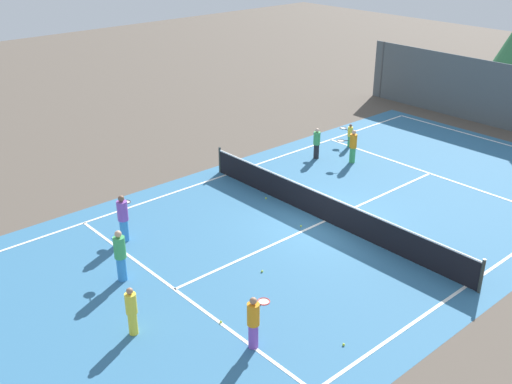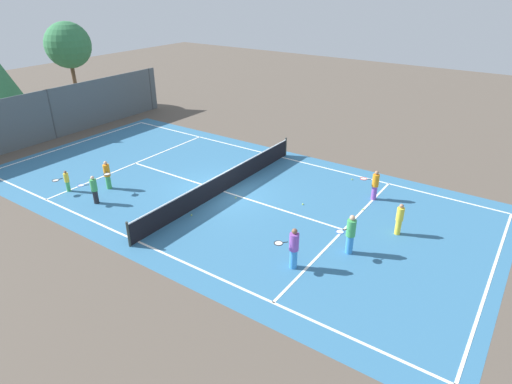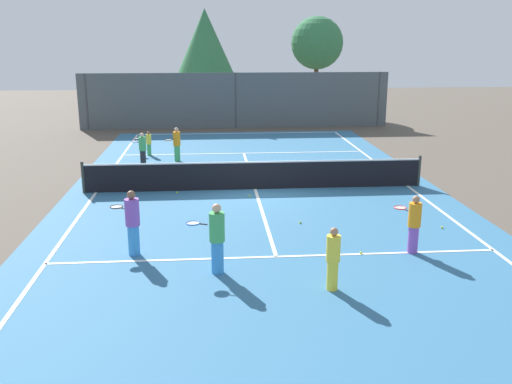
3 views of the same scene
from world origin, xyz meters
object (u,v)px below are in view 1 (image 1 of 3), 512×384
Objects in this scene: player_4 at (132,311)px; tennis_ball_1 at (266,198)px; player_5 at (353,146)px; player_6 at (349,135)px; player_1 at (123,217)px; tennis_ball_2 at (262,271)px; tennis_ball_5 at (344,345)px; player_3 at (254,321)px; tennis_ball_3 at (467,274)px; player_2 at (120,255)px; player_0 at (317,143)px; tennis_ball_0 at (301,226)px; ball_crate at (328,205)px; tennis_ball_4 at (221,322)px.

tennis_ball_1 is at bearing 114.69° from player_4.
player_6 is at bearing 133.88° from player_5.
player_6 is (-0.86, 12.30, -0.27)m from player_1.
tennis_ball_5 is (3.89, -0.77, 0.00)m from tennis_ball_2.
tennis_ball_2 is at bearing 134.32° from player_3.
tennis_ball_2 is at bearing -65.82° from player_5.
player_3 is 3.52m from tennis_ball_2.
player_2 is at bearing -130.23° from tennis_ball_3.
tennis_ball_5 is (1.48, 1.70, -0.73)m from player_3.
player_0 reaches higher than tennis_ball_3.
player_3 is at bearing -53.64° from player_0.
player_6 is 8.37m from tennis_ball_0.
player_0 reaches higher than tennis_ball_0.
player_4 is at bearing -70.16° from player_6.
player_0 is at bearing 123.52° from tennis_ball_2.
tennis_ball_1 is at bearing -153.89° from ball_crate.
player_2 is at bearing -75.76° from player_0.
tennis_ball_4 is at bearing -65.81° from player_5.
tennis_ball_5 is (9.22, -8.82, -0.69)m from player_0.
tennis_ball_1 is 1.00× the size of tennis_ball_4.
player_5 reaches higher than ball_crate.
tennis_ball_1 is 7.94m from tennis_ball_3.
player_0 reaches higher than ball_crate.
player_0 is 20.98× the size of tennis_ball_1.
player_3 reaches higher than player_4.
ball_crate is 6.45× the size of tennis_ball_4.
tennis_ball_1 is 1.00× the size of tennis_ball_2.
tennis_ball_3 is (5.72, -0.13, -0.15)m from ball_crate.
tennis_ball_5 is (7.59, -4.33, 0.00)m from tennis_ball_1.
tennis_ball_1 is (-2.17, -1.06, -0.15)m from ball_crate.
player_1 is 2.39m from player_2.
player_0 is 1.00× the size of player_4.
player_4 is 9.89m from tennis_ball_3.
player_5 reaches higher than tennis_ball_0.
tennis_ball_4 is at bearing -58.52° from player_0.
player_2 reaches higher than tennis_ball_2.
player_2 is 6.88m from tennis_ball_5.
tennis_ball_4 is (2.65, -7.11, -0.15)m from ball_crate.
tennis_ball_3 and tennis_ball_5 have the same top height.
ball_crate is 7.59m from tennis_ball_4.
tennis_ball_2 is at bearing -62.53° from player_6.
player_1 is at bearing -113.69° from ball_crate.
player_6 is 14.37m from tennis_ball_5.
tennis_ball_3 is (7.89, 0.93, 0.00)m from tennis_ball_1.
player_1 is 24.76× the size of tennis_ball_2.
tennis_ball_0 is (4.07, -7.29, -0.54)m from player_6.
tennis_ball_1 is 5.14m from tennis_ball_2.
tennis_ball_0 is at bearing 144.14° from tennis_ball_5.
tennis_ball_2 is (3.96, -8.82, -0.72)m from player_5.
tennis_ball_5 is (7.85, -9.59, -0.72)m from player_5.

